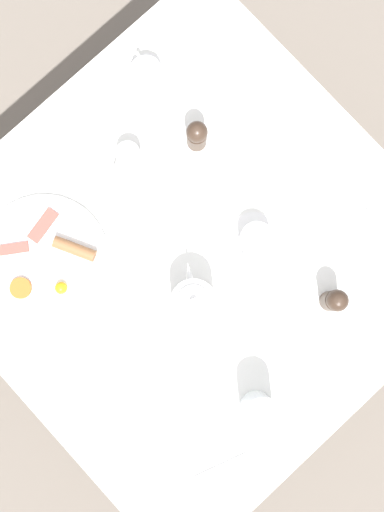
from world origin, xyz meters
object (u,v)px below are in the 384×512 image
fork_by_plate (270,159)px  creamer_jug (128,156)px  teapot_near (194,303)px  water_glass_tall (259,411)px  teacup_with_saucer_left (147,76)px  pepper_grinder (197,135)px  knife_by_plate (337,226)px  salt_grinder (335,301)px  spoon_for_tea (223,466)px  breakfast_plate (45,261)px  teacup_with_saucer_right (255,240)px

fork_by_plate → creamer_jug: bearing=-42.6°
teapot_near → water_glass_tall: size_ratio=1.40×
teacup_with_saucer_left → pepper_grinder: size_ratio=1.29×
pepper_grinder → knife_by_plate: bearing=105.7°
teapot_near → pepper_grinder: (-0.27, -0.28, -0.00)m
water_glass_tall → creamer_jug: size_ratio=1.51×
knife_by_plate → salt_grinder: bearing=40.6°
water_glass_tall → pepper_grinder: 0.65m
teapot_near → fork_by_plate: bearing=-36.7°
fork_by_plate → pepper_grinder: bearing=-56.0°
spoon_for_tea → teacup_with_saucer_left: bearing=-121.4°
breakfast_plate → spoon_for_tea: 0.64m
breakfast_plate → knife_by_plate: (-0.57, 0.41, -0.01)m
creamer_jug → salt_grinder: (-0.12, 0.58, 0.03)m
knife_by_plate → spoon_for_tea: size_ratio=1.55×
teacup_with_saucer_right → pepper_grinder: bearing=-103.1°
salt_grinder → spoon_for_tea: bearing=13.8°
teapot_near → creamer_jug: teapot_near is taller
teacup_with_saucer_right → fork_by_plate: (-0.17, -0.12, -0.03)m
breakfast_plate → salt_grinder: size_ratio=2.96×
breakfast_plate → teacup_with_saucer_right: 0.50m
salt_grinder → knife_by_plate: size_ratio=0.50×
knife_by_plate → teapot_near: bearing=-14.4°
teacup_with_saucer_right → knife_by_plate: (-0.17, 0.11, -0.03)m
teacup_with_saucer_left → fork_by_plate: size_ratio=0.77×
creamer_jug → fork_by_plate: bearing=137.4°
breakfast_plate → pepper_grinder: 0.47m
teapot_near → teacup_with_saucer_left: size_ratio=1.22×
teacup_with_saucer_right → pepper_grinder: (-0.06, -0.27, 0.03)m
spoon_for_tea → water_glass_tall: bearing=-162.7°
pepper_grinder → fork_by_plate: pepper_grinder is taller
teacup_with_saucer_left → salt_grinder: bearing=86.2°
water_glass_tall → fork_by_plate: bearing=-136.3°
breakfast_plate → water_glass_tall: bearing=103.0°
teacup_with_saucer_left → fork_by_plate: teacup_with_saucer_left is taller
pepper_grinder → knife_by_plate: 0.40m
breakfast_plate → knife_by_plate: breakfast_plate is taller
teacup_with_saucer_left → teacup_with_saucer_right: (0.08, 0.47, 0.00)m
teapot_near → spoon_for_tea: 0.39m
breakfast_plate → teapot_near: bearing=121.5°
pepper_grinder → knife_by_plate: (-0.11, 0.38, -0.05)m
breakfast_plate → fork_by_plate: size_ratio=1.76×
teacup_with_saucer_right → water_glass_tall: size_ratio=1.14×
knife_by_plate → breakfast_plate: bearing=-35.8°
pepper_grinder → spoon_for_tea: pepper_grinder is taller
salt_grinder → fork_by_plate: 0.38m
teacup_with_saucer_left → water_glass_tall: size_ratio=1.14×
breakfast_plate → fork_by_plate: (-0.57, 0.18, -0.01)m
teapot_near → knife_by_plate: 0.39m
water_glass_tall → pepper_grinder: size_ratio=1.13×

